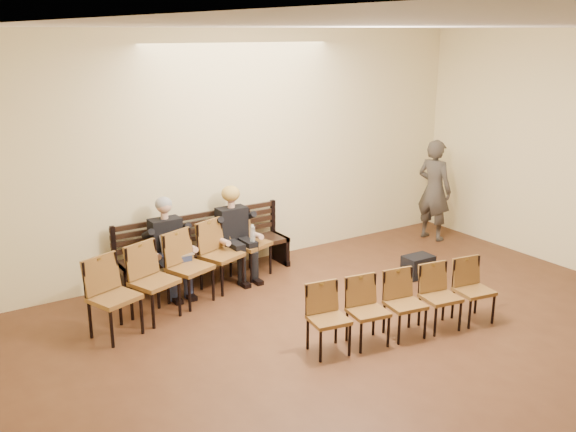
# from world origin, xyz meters

# --- Properties ---
(ground) EXTENTS (10.00, 10.00, 0.00)m
(ground) POSITION_xyz_m (0.00, 0.00, 0.00)
(ground) COLOR #55311D
(ground) RESTS_ON ground
(room_walls) EXTENTS (8.02, 10.01, 3.51)m
(room_walls) POSITION_xyz_m (0.00, 0.79, 2.54)
(room_walls) COLOR beige
(room_walls) RESTS_ON ground
(bench) EXTENTS (2.60, 0.90, 0.45)m
(bench) POSITION_xyz_m (-0.79, 4.65, 0.23)
(bench) COLOR black
(bench) RESTS_ON ground
(seated_man) EXTENTS (0.53, 0.73, 1.27)m
(seated_man) POSITION_xyz_m (-1.39, 4.53, 0.64)
(seated_man) COLOR black
(seated_man) RESTS_ON ground
(seated_woman) EXTENTS (0.53, 0.74, 1.24)m
(seated_woman) POSITION_xyz_m (-0.37, 4.53, 0.62)
(seated_woman) COLOR black
(seated_woman) RESTS_ON ground
(laptop) EXTENTS (0.42, 0.37, 0.26)m
(laptop) POSITION_xyz_m (-1.35, 4.30, 0.58)
(laptop) COLOR #BABABE
(laptop) RESTS_ON bench
(water_bottle) EXTENTS (0.08, 0.08, 0.25)m
(water_bottle) POSITION_xyz_m (-0.23, 4.26, 0.57)
(water_bottle) COLOR silver
(water_bottle) RESTS_ON bench
(bag) EXTENTS (0.44, 0.30, 0.32)m
(bag) POSITION_xyz_m (1.84, 3.05, 0.16)
(bag) COLOR black
(bag) RESTS_ON ground
(passerby) EXTENTS (0.62, 0.81, 1.98)m
(passerby) POSITION_xyz_m (3.31, 4.24, 0.99)
(passerby) COLOR #3D3831
(passerby) RESTS_ON ground
(chair_row_front) EXTENTS (2.94, 1.50, 0.96)m
(chair_row_front) POSITION_xyz_m (-1.33, 4.00, 0.48)
(chair_row_front) COLOR brown
(chair_row_front) RESTS_ON ground
(chair_row_back) EXTENTS (2.45, 0.80, 0.79)m
(chair_row_back) POSITION_xyz_m (0.37, 1.75, 0.39)
(chair_row_back) COLOR brown
(chair_row_back) RESTS_ON ground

